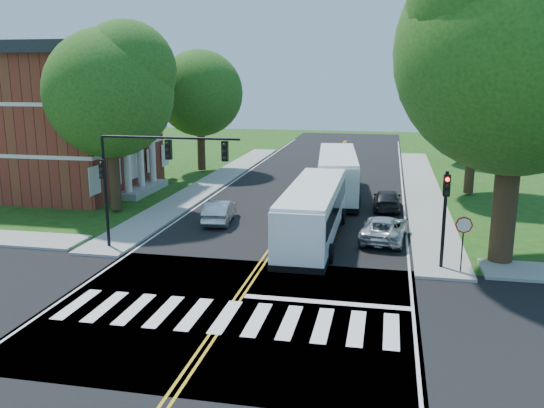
% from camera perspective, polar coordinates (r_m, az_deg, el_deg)
% --- Properties ---
extents(ground, '(140.00, 140.00, 0.00)m').
position_cam_1_polar(ground, '(22.11, -4.26, -10.59)').
color(ground, '#184110').
rests_on(ground, ground).
extents(road, '(14.00, 96.00, 0.01)m').
position_cam_1_polar(road, '(38.92, 2.92, -0.17)').
color(road, black).
rests_on(road, ground).
extents(cross_road, '(60.00, 12.00, 0.01)m').
position_cam_1_polar(cross_road, '(22.11, -4.26, -10.57)').
color(cross_road, black).
rests_on(cross_road, ground).
extents(center_line, '(0.36, 70.00, 0.01)m').
position_cam_1_polar(center_line, '(42.78, 3.73, 1.02)').
color(center_line, gold).
rests_on(center_line, road).
extents(edge_line_w, '(0.12, 70.00, 0.01)m').
position_cam_1_polar(edge_line_w, '(44.19, -5.04, 1.39)').
color(edge_line_w, silver).
rests_on(edge_line_w, road).
extents(edge_line_e, '(0.12, 70.00, 0.01)m').
position_cam_1_polar(edge_line_e, '(42.43, 12.86, 0.62)').
color(edge_line_e, silver).
rests_on(edge_line_e, road).
extents(crosswalk, '(12.60, 3.00, 0.01)m').
position_cam_1_polar(crosswalk, '(21.67, -4.63, -11.06)').
color(crosswalk, silver).
rests_on(crosswalk, road).
extents(stop_bar, '(6.60, 0.40, 0.01)m').
position_cam_1_polar(stop_bar, '(22.95, 5.41, -9.67)').
color(stop_bar, silver).
rests_on(stop_bar, road).
extents(sidewalk_nw, '(2.60, 40.00, 0.15)m').
position_cam_1_polar(sidewalk_nw, '(47.43, -5.76, 2.24)').
color(sidewalk_nw, gray).
rests_on(sidewalk_nw, ground).
extents(sidewalk_ne, '(2.60, 40.00, 0.15)m').
position_cam_1_polar(sidewalk_ne, '(45.42, 14.69, 1.40)').
color(sidewalk_ne, gray).
rests_on(sidewalk_ne, ground).
extents(tree_ne_big, '(10.80, 10.80, 14.91)m').
position_cam_1_polar(tree_ne_big, '(28.02, 23.27, 13.57)').
color(tree_ne_big, '#2F2313').
rests_on(tree_ne_big, ground).
extents(tree_west_near, '(8.00, 8.00, 11.40)m').
position_cam_1_polar(tree_west_near, '(37.64, -15.82, 10.49)').
color(tree_west_near, '#2F2313').
rests_on(tree_west_near, ground).
extents(tree_west_far, '(7.60, 7.60, 10.67)m').
position_cam_1_polar(tree_west_far, '(52.24, -7.16, 10.83)').
color(tree_west_far, '#2F2313').
rests_on(tree_west_far, ground).
extents(tree_east_mid, '(8.40, 8.40, 11.93)m').
position_cam_1_polar(tree_east_mid, '(43.90, 19.59, 10.95)').
color(tree_east_mid, '#2F2313').
rests_on(tree_east_mid, ground).
extents(tree_east_far, '(7.20, 7.20, 10.34)m').
position_cam_1_polar(tree_east_far, '(59.92, 18.42, 10.40)').
color(tree_east_far, '#2F2313').
rests_on(tree_east_far, ground).
extents(brick_building, '(20.00, 13.00, 10.80)m').
position_cam_1_polar(brick_building, '(48.29, -23.57, 7.83)').
color(brick_building, maroon).
rests_on(brick_building, ground).
extents(signal_nw, '(7.15, 0.46, 5.66)m').
position_cam_1_polar(signal_nw, '(28.69, -12.24, 3.74)').
color(signal_nw, black).
rests_on(signal_nw, ground).
extents(signal_ne, '(0.30, 0.46, 4.40)m').
position_cam_1_polar(signal_ne, '(26.70, 16.77, -0.28)').
color(signal_ne, black).
rests_on(signal_ne, ground).
extents(stop_sign, '(0.76, 0.08, 2.53)m').
position_cam_1_polar(stop_sign, '(26.57, 18.44, -2.54)').
color(stop_sign, black).
rests_on(stop_sign, ground).
extents(bus_lead, '(2.87, 11.66, 3.01)m').
position_cam_1_polar(bus_lead, '(30.56, 4.12, -0.75)').
color(bus_lead, white).
rests_on(bus_lead, road).
extents(bus_follow, '(3.88, 12.40, 3.15)m').
position_cam_1_polar(bus_follow, '(41.91, 6.48, 3.03)').
color(bus_follow, white).
rests_on(bus_follow, road).
extents(hatchback, '(1.86, 4.24, 1.36)m').
position_cam_1_polar(hatchback, '(34.56, -5.21, -0.72)').
color(hatchback, '#B4B6BB').
rests_on(hatchback, road).
extents(suv, '(2.68, 4.94, 1.32)m').
position_cam_1_polar(suv, '(31.30, 11.05, -2.40)').
color(suv, silver).
rests_on(suv, road).
extents(dark_sedan, '(1.87, 4.42, 1.27)m').
position_cam_1_polar(dark_sedan, '(38.47, 11.34, 0.41)').
color(dark_sedan, black).
rests_on(dark_sedan, road).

